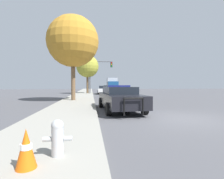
{
  "coord_description": "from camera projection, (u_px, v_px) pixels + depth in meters",
  "views": [
    {
      "loc": [
        -3.9,
        -7.42,
        1.51
      ],
      "look_at": [
        -0.75,
        18.56,
        0.8
      ],
      "focal_mm": 28.0,
      "sensor_mm": 36.0,
      "label": 1
    }
  ],
  "objects": [
    {
      "name": "tree_sidewalk_mid",
      "position": [
        87.0,
        66.0,
        28.92
      ],
      "size": [
        3.69,
        3.69,
        6.31
      ],
      "color": "brown",
      "rests_on": "sidewalk_left"
    },
    {
      "name": "car_background_oncoming",
      "position": [
        120.0,
        89.0,
        34.32
      ],
      "size": [
        2.04,
        4.76,
        1.39
      ],
      "rotation": [
        0.0,
        0.0,
        3.19
      ],
      "color": "silver",
      "rests_on": "ground_plane"
    },
    {
      "name": "ground_plane",
      "position": [
        178.0,
        118.0,
        7.87
      ],
      "size": [
        110.0,
        110.0,
        0.0
      ],
      "primitive_type": "plane",
      "color": "#4F4F54"
    },
    {
      "name": "traffic_cone",
      "position": [
        26.0,
        148.0,
        2.88
      ],
      "size": [
        0.34,
        0.34,
        0.66
      ],
      "color": "orange",
      "rests_on": "sidewalk_left"
    },
    {
      "name": "fire_hydrant",
      "position": [
        58.0,
        137.0,
        3.38
      ],
      "size": [
        0.56,
        0.24,
        0.71
      ],
      "color": "#B7BCC1",
      "rests_on": "sidewalk_left"
    },
    {
      "name": "box_truck",
      "position": [
        112.0,
        84.0,
        44.19
      ],
      "size": [
        2.85,
        7.07,
        3.21
      ],
      "rotation": [
        0.0,
        0.0,
        3.1
      ],
      "color": "navy",
      "rests_on": "ground_plane"
    },
    {
      "name": "police_car",
      "position": [
        120.0,
        98.0,
        10.26
      ],
      "size": [
        2.31,
        5.33,
        1.48
      ],
      "rotation": [
        0.0,
        0.0,
        3.2
      ],
      "color": "black",
      "rests_on": "ground_plane"
    },
    {
      "name": "car_background_distant",
      "position": [
        107.0,
        88.0,
        46.05
      ],
      "size": [
        2.22,
        4.77,
        1.35
      ],
      "rotation": [
        0.0,
        0.0,
        -0.06
      ],
      "color": "black",
      "rests_on": "ground_plane"
    },
    {
      "name": "traffic_light",
      "position": [
        99.0,
        70.0,
        28.8
      ],
      "size": [
        3.79,
        0.35,
        5.36
      ],
      "color": "#424247",
      "rests_on": "sidewalk_left"
    },
    {
      "name": "sidewalk_left",
      "position": [
        62.0,
        120.0,
        7.26
      ],
      "size": [
        3.0,
        110.0,
        0.13
      ],
      "color": "#99968C",
      "rests_on": "ground_plane"
    },
    {
      "name": "car_background_midblock",
      "position": [
        104.0,
        90.0,
        28.62
      ],
      "size": [
        2.24,
        4.64,
        1.35
      ],
      "rotation": [
        0.0,
        0.0,
        -0.08
      ],
      "color": "silver",
      "rests_on": "ground_plane"
    },
    {
      "name": "tree_sidewalk_near",
      "position": [
        73.0,
        42.0,
        15.66
      ],
      "size": [
        4.62,
        4.62,
        7.6
      ],
      "color": "brown",
      "rests_on": "sidewalk_left"
    }
  ]
}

